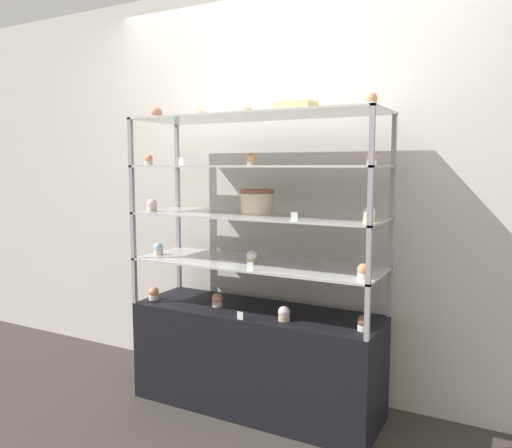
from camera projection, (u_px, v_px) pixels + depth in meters
ground_plane at (256, 406)px, 2.99m from camera, size 20.00×20.00×0.00m
back_wall at (284, 187)px, 3.18m from camera, size 8.00×0.05×2.60m
display_base at (256, 358)px, 2.96m from camera, size 1.47×0.48×0.60m
display_riser_lower at (256, 265)px, 2.90m from camera, size 1.47×0.48×0.28m
display_riser_middle at (256, 217)px, 2.86m from camera, size 1.47×0.48×0.28m
display_riser_upper at (256, 168)px, 2.83m from camera, size 1.47×0.48×0.28m
display_riser_top at (256, 118)px, 2.80m from camera, size 1.47×0.48×0.28m
layer_cake_centerpiece at (257, 202)px, 2.89m from camera, size 0.20×0.20×0.14m
sheet_cake_frosted at (296, 106)px, 2.63m from camera, size 0.20×0.15×0.06m
cupcake_0 at (154, 294)px, 3.14m from camera, size 0.07×0.07×0.08m
cupcake_1 at (217, 300)px, 2.98m from camera, size 0.07×0.07×0.08m
cupcake_2 at (284, 314)px, 2.70m from camera, size 0.07×0.07×0.08m
cupcake_3 at (364, 323)px, 2.54m from camera, size 0.07×0.07×0.08m
price_tag_0 at (240, 316)px, 2.72m from camera, size 0.04×0.00×0.04m
cupcake_4 at (158, 249)px, 3.14m from camera, size 0.06×0.06×0.08m
cupcake_5 at (252, 257)px, 2.86m from camera, size 0.06×0.06×0.08m
cupcake_6 at (363, 271)px, 2.47m from camera, size 0.06×0.06×0.08m
price_tag_1 at (250, 266)px, 2.66m from camera, size 0.04×0.00×0.04m
cupcake_7 at (152, 205)px, 3.05m from camera, size 0.06×0.06×0.08m
cupcake_8 at (369, 215)px, 2.47m from camera, size 0.06×0.06×0.08m
price_tag_2 at (294, 217)px, 2.51m from camera, size 0.04×0.00×0.04m
cupcake_9 at (148, 160)px, 3.04m from camera, size 0.05×0.05×0.07m
cupcake_10 at (251, 160)px, 2.78m from camera, size 0.05×0.05×0.07m
cupcake_11 at (372, 159)px, 2.46m from camera, size 0.05×0.05×0.07m
price_tag_3 at (181, 161)px, 2.80m from camera, size 0.04×0.00×0.04m
cupcake_12 at (157, 114)px, 3.06m from camera, size 0.06×0.06×0.07m
cupcake_13 at (199, 111)px, 2.87m from camera, size 0.06×0.06×0.07m
cupcake_14 at (246, 107)px, 2.71m from camera, size 0.06×0.06×0.07m
cupcake_15 at (371, 100)px, 2.41m from camera, size 0.06×0.06×0.07m
price_tag_4 at (219, 108)px, 2.65m from camera, size 0.04×0.00×0.04m
donut_glazed at (216, 114)px, 2.91m from camera, size 0.14×0.14×0.03m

